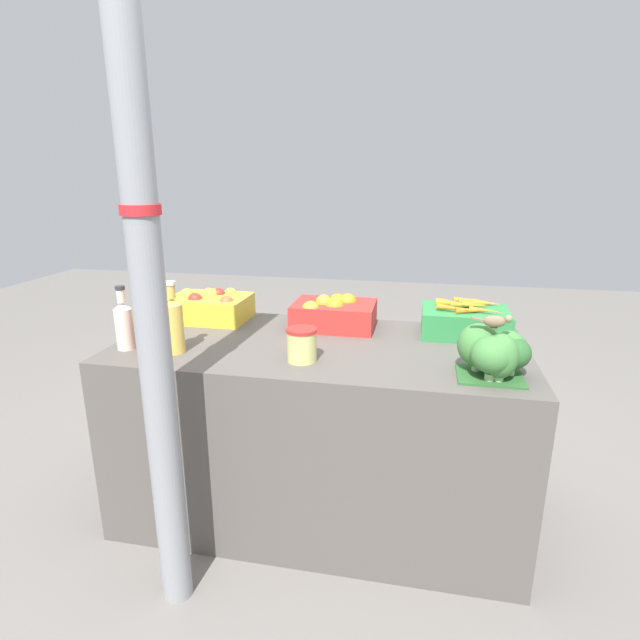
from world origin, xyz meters
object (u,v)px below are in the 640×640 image
at_px(support_pole, 142,223).
at_px(carrot_crate, 465,321).
at_px(broccoli_pile, 496,352).
at_px(juice_bottle_golden, 173,323).
at_px(juice_bottle_cloudy, 124,324).
at_px(orange_crate, 334,313).
at_px(pickle_jar, 302,345).
at_px(apple_crate, 210,306).
at_px(juice_bottle_ruby, 148,324).
at_px(sparrow_bird, 496,321).

relative_size(support_pole, carrot_crate, 7.21).
xyz_separation_m(broccoli_pile, juice_bottle_golden, (-1.18, 0.01, 0.03)).
height_order(juice_bottle_cloudy, juice_bottle_golden, juice_bottle_golden).
bearing_deg(orange_crate, pickle_jar, -95.30).
bearing_deg(pickle_jar, juice_bottle_golden, -179.17).
bearing_deg(juice_bottle_golden, orange_crate, 39.70).
bearing_deg(apple_crate, orange_crate, -0.42).
relative_size(support_pole, juice_bottle_cloudy, 10.28).
distance_m(juice_bottle_cloudy, pickle_jar, 0.72).
height_order(support_pole, juice_bottle_ruby, support_pole).
bearing_deg(juice_bottle_cloudy, sparrow_bird, -1.32).
relative_size(orange_crate, juice_bottle_ruby, 1.38).
height_order(orange_crate, juice_bottle_golden, juice_bottle_golden).
bearing_deg(juice_bottle_cloudy, pickle_jar, 0.58).
bearing_deg(sparrow_bird, broccoli_pile, 59.45).
distance_m(apple_crate, broccoli_pile, 1.32).
distance_m(orange_crate, sparrow_bird, 0.80).
bearing_deg(juice_bottle_cloudy, support_pole, -47.27).
bearing_deg(sparrow_bird, juice_bottle_ruby, -178.57).
xyz_separation_m(orange_crate, sparrow_bird, (0.63, -0.49, 0.14)).
bearing_deg(sparrow_bird, carrot_crate, 98.87).
height_order(apple_crate, orange_crate, orange_crate).
relative_size(juice_bottle_golden, sparrow_bird, 2.08).
distance_m(support_pole, juice_bottle_cloudy, 0.66).
distance_m(orange_crate, broccoli_pile, 0.79).
relative_size(pickle_jar, sparrow_bird, 0.92).
xyz_separation_m(juice_bottle_golden, sparrow_bird, (1.17, -0.03, 0.09)).
bearing_deg(juice_bottle_golden, broccoli_pile, -0.69).
height_order(support_pole, sparrow_bird, support_pole).
relative_size(juice_bottle_ruby, pickle_jar, 2.09).
distance_m(carrot_crate, pickle_jar, 0.76).
height_order(carrot_crate, juice_bottle_ruby, juice_bottle_ruby).
bearing_deg(apple_crate, juice_bottle_cloudy, -109.04).
xyz_separation_m(orange_crate, carrot_crate, (0.57, 0.00, -0.00)).
bearing_deg(juice_bottle_cloudy, juice_bottle_golden, 0.00).
xyz_separation_m(juice_bottle_cloudy, pickle_jar, (0.72, 0.01, -0.04)).
relative_size(broccoli_pile, juice_bottle_cloudy, 0.95).
height_order(apple_crate, pickle_jar, apple_crate).
relative_size(apple_crate, pickle_jar, 2.90).
bearing_deg(juice_bottle_golden, juice_bottle_cloudy, 180.00).
xyz_separation_m(carrot_crate, sparrow_bird, (0.05, -0.49, 0.14)).
distance_m(support_pole, broccoli_pile, 1.20).
bearing_deg(juice_bottle_ruby, apple_crate, 83.16).
distance_m(apple_crate, orange_crate, 0.60).
relative_size(carrot_crate, juice_bottle_ruby, 1.38).
distance_m(juice_bottle_ruby, juice_bottle_golden, 0.11).
bearing_deg(support_pole, apple_crate, 102.49).
height_order(broccoli_pile, sparrow_bird, sparrow_bird).
bearing_deg(carrot_crate, juice_bottle_golden, -157.79).
relative_size(support_pole, apple_crate, 7.21).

